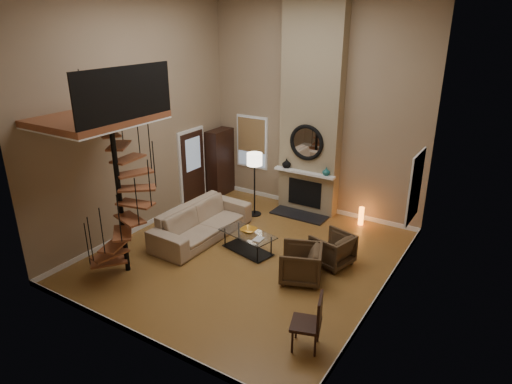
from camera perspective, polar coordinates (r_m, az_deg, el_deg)
The scene contains 32 objects.
ground at distance 10.13m, azimuth -1.21°, elevation -8.13°, with size 6.00×6.50×0.01m, color #A67435.
back_wall at distance 11.88m, azimuth 7.43°, elevation 10.38°, with size 6.00×0.02×5.50m, color #947C5F.
front_wall at distance 6.74m, azimuth -16.69°, elevation 1.08°, with size 6.00×0.02×5.50m, color #947C5F.
left_wall at distance 10.99m, azimuth -14.71°, elevation 8.97°, with size 0.02×6.50×5.50m, color #947C5F.
right_wall at distance 7.91m, azimuth 17.20°, elevation 4.01°, with size 0.02×6.50×5.50m, color #947C5F.
baseboard_back at distance 12.65m, azimuth 6.83°, elevation -1.67°, with size 6.00×0.02×0.12m, color white.
baseboard_front at distance 8.04m, azimuth -14.53°, elevation -17.17°, with size 6.00×0.02×0.12m, color white.
baseboard_left at distance 11.82m, azimuth -13.47°, elevation -3.85°, with size 0.02×6.50×0.12m, color white.
baseboard_right at distance 9.05m, azimuth 15.25°, elevation -12.44°, with size 0.02×6.50×0.12m, color white.
chimney_breast at distance 11.71m, azimuth 7.03°, elevation 10.24°, with size 1.60×0.38×5.50m, color #8C7A5B.
hearth at distance 12.11m, azimuth 5.45°, elevation -2.90°, with size 1.50×0.60×0.04m, color black.
firebox at distance 12.15m, azimuth 6.16°, elevation -0.14°, with size 0.95×0.02×0.72m, color black.
mantel at distance 11.87m, azimuth 6.10°, elevation 2.43°, with size 1.70×0.18×0.06m, color white.
mirror_frame at distance 11.69m, azimuth 6.38°, elevation 6.22°, with size 0.94×0.94×0.10m, color black.
mirror_disc at distance 11.70m, azimuth 6.41°, elevation 6.23°, with size 0.80×0.80×0.01m, color white.
vase_left at distance 12.09m, azimuth 3.87°, elevation 3.63°, with size 0.24×0.24×0.25m, color black.
vase_right at distance 11.63m, azimuth 8.86°, elevation 2.59°, with size 0.20×0.20×0.21m, color #195757.
window_back at distance 12.99m, azimuth -0.52°, elevation 6.40°, with size 1.02×0.06×1.52m.
window_right at distance 10.12m, azimuth 19.45°, elevation 0.75°, with size 0.06×1.02×1.52m.
entry_door at distance 12.66m, azimuth -8.03°, elevation 3.07°, with size 0.10×1.05×2.16m.
loft at distance 9.02m, azimuth -18.99°, elevation 9.07°, with size 1.70×2.20×1.09m.
spiral_stair at distance 9.23m, azimuth -16.83°, elevation 0.14°, with size 1.47×1.47×4.06m.
hutch at distance 13.32m, azimuth -4.55°, elevation 3.70°, with size 0.42×0.88×1.97m, color black.
sofa at distance 10.87m, azimuth -6.84°, elevation -3.74°, with size 2.69×1.05×0.79m, color tan.
armchair_near at distance 9.76m, azimuth 9.95°, elevation -7.27°, with size 0.75×0.77×0.70m, color #493521.
armchair_far at distance 9.18m, azimuth 6.14°, elevation -9.05°, with size 0.80×0.82×0.75m, color #493521.
coffee_table at distance 10.20m, azimuth -1.07°, elevation -6.05°, with size 1.38×0.90×0.47m.
bowl at distance 10.14m, azimuth -0.92°, elevation -4.87°, with size 0.36×0.36×0.09m, color gold.
book at distance 9.84m, azimuth 0.17°, elevation -5.97°, with size 0.19×0.26×0.02m, color gray.
floor_lamp at distance 11.63m, azimuth -0.19°, elevation 3.53°, with size 0.40×0.40×1.71m.
accent_lamp at distance 11.75m, azimuth 13.14°, elevation -2.96°, with size 0.13×0.13×0.47m, color orange.
side_chair at distance 7.41m, azimuth 7.04°, elevation -15.81°, with size 0.59×0.59×0.99m.
Camera 1 is at (4.85, -7.36, 4.99)m, focal length 31.67 mm.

